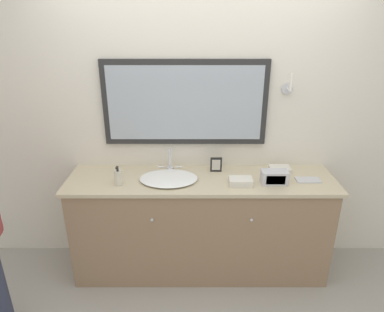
% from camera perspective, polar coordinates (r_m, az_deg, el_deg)
% --- Properties ---
extents(ground_plane, '(14.00, 14.00, 0.00)m').
position_cam_1_polar(ground_plane, '(3.08, 1.57, -21.43)').
color(ground_plane, '#9E998E').
extents(wall_back, '(8.00, 0.18, 2.55)m').
position_cam_1_polar(wall_back, '(2.93, 1.48, 5.54)').
color(wall_back, silver).
rests_on(wall_back, ground_plane).
extents(vanity_counter, '(2.19, 0.55, 0.90)m').
position_cam_1_polar(vanity_counter, '(3.02, 1.53, -11.44)').
color(vanity_counter, '#937556').
rests_on(vanity_counter, ground_plane).
extents(sink_basin, '(0.47, 0.40, 0.21)m').
position_cam_1_polar(sink_basin, '(2.77, -3.82, -3.60)').
color(sink_basin, white).
rests_on(sink_basin, vanity_counter).
extents(soap_bottle, '(0.06, 0.06, 0.16)m').
position_cam_1_polar(soap_bottle, '(2.73, -12.11, -3.52)').
color(soap_bottle, beige).
rests_on(soap_bottle, vanity_counter).
extents(appliance_box, '(0.21, 0.11, 0.11)m').
position_cam_1_polar(appliance_box, '(2.77, 13.65, -3.46)').
color(appliance_box, '#BCBCC1').
rests_on(appliance_box, vanity_counter).
extents(picture_frame, '(0.10, 0.01, 0.13)m').
position_cam_1_polar(picture_frame, '(2.89, 4.12, -1.45)').
color(picture_frame, black).
rests_on(picture_frame, vanity_counter).
extents(hand_towel_near_sink, '(0.17, 0.13, 0.04)m').
position_cam_1_polar(hand_towel_near_sink, '(3.01, 14.52, -2.15)').
color(hand_towel_near_sink, silver).
rests_on(hand_towel_near_sink, vanity_counter).
extents(hand_towel_far_corner, '(0.18, 0.13, 0.05)m').
position_cam_1_polar(hand_towel_far_corner, '(2.71, 8.20, -4.23)').
color(hand_towel_far_corner, silver).
rests_on(hand_towel_far_corner, vanity_counter).
extents(metal_tray, '(0.19, 0.10, 0.01)m').
position_cam_1_polar(metal_tray, '(2.91, 18.86, -3.81)').
color(metal_tray, silver).
rests_on(metal_tray, vanity_counter).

